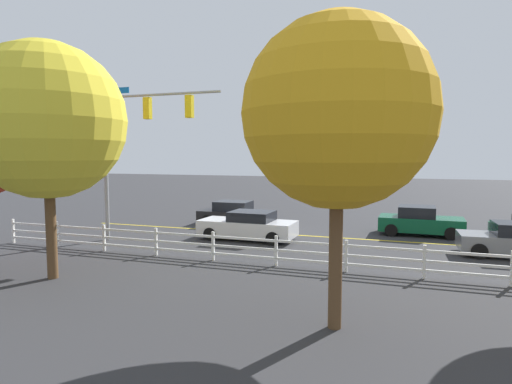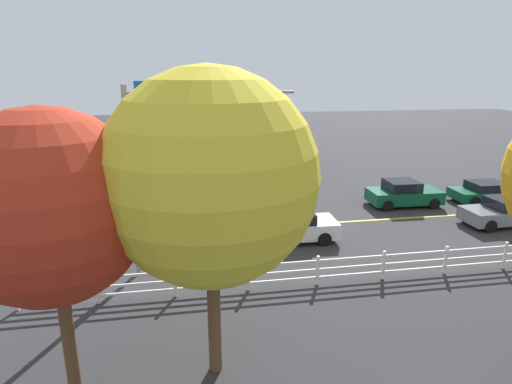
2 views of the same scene
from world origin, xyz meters
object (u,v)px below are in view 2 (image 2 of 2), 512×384
Objects in this scene: car_0 at (287,226)px; car_3 at (229,203)px; tree_0 at (50,207)px; tree_1 at (210,178)px; car_2 at (505,212)px; car_1 at (404,194)px; car_4 at (488,192)px.

car_3 is (2.26, -4.05, -0.01)m from car_0.
tree_0 is 0.89× the size of tree_1.
car_2 is 0.54× the size of tree_1.
tree_0 reaches higher than car_2.
tree_1 is at bearing -131.96° from car_1.
car_0 is 0.68× the size of tree_0.
tree_0 is (7.57, 8.45, 4.09)m from car_0.
tree_0 is (19.17, 8.58, 4.09)m from car_2.
tree_1 is (-3.57, -0.04, 0.50)m from tree_0.
car_0 is 11.60m from car_2.
car_0 is 12.06m from tree_0.
car_4 is at bearing -118.56° from car_2.
tree_1 is (17.52, 12.27, 4.68)m from car_4.
car_2 reaches higher than car_3.
car_4 is 0.57× the size of tree_1.
car_0 is at bearing -0.55° from car_2.
car_0 is at bearing -151.22° from car_1.
tree_0 is at bearing 49.80° from car_0.
car_1 is 0.60× the size of tree_0.
car_4 is 0.64× the size of tree_0.
car_2 is 0.60× the size of tree_0.
tree_1 is at bearing -143.38° from car_4.
tree_1 is (12.06, 12.45, 4.57)m from car_1.
car_2 is at bearing -177.65° from car_0.
car_3 reaches higher than car_4.
car_2 is at bearing -115.71° from car_4.
tree_1 is (1.74, 12.46, 4.61)m from car_3.
car_0 reaches higher than car_2.
tree_1 is (15.60, 8.54, 4.60)m from car_2.
car_0 is 10.38m from tree_1.
car_4 is 21.90m from tree_1.
car_3 is 0.58× the size of tree_1.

